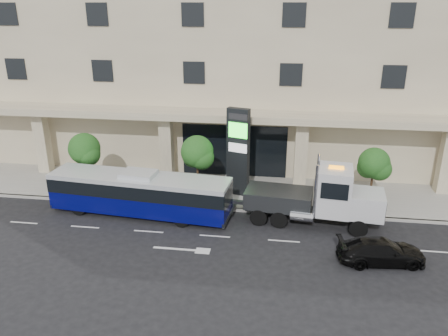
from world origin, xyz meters
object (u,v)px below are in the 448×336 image
(city_bus, at_px, (140,193))
(tow_truck, at_px, (319,198))
(black_sedan, at_px, (381,251))
(signage_pylon, at_px, (238,152))

(city_bus, height_order, tow_truck, tow_truck)
(city_bus, xyz_separation_m, black_sedan, (14.17, -3.64, -0.84))
(city_bus, height_order, black_sedan, city_bus)
(city_bus, distance_m, signage_pylon, 7.17)
(black_sedan, bearing_deg, tow_truck, 30.69)
(tow_truck, distance_m, black_sedan, 5.00)
(tow_truck, xyz_separation_m, black_sedan, (3.00, -3.85, -1.08))
(signage_pylon, bearing_deg, tow_truck, -16.12)
(city_bus, height_order, signage_pylon, signage_pylon)
(black_sedan, height_order, signage_pylon, signage_pylon)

